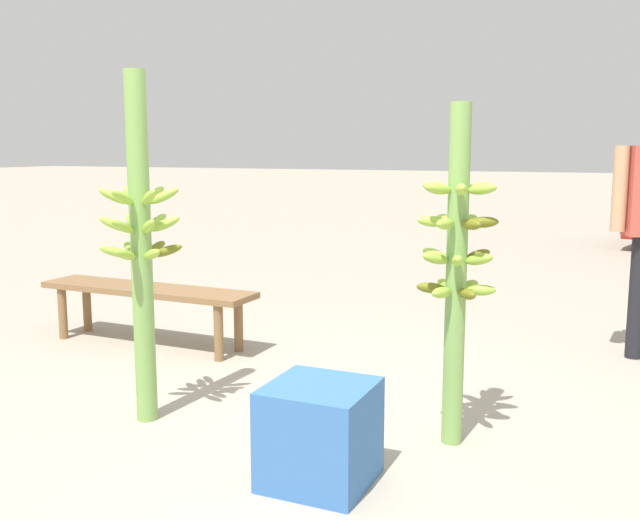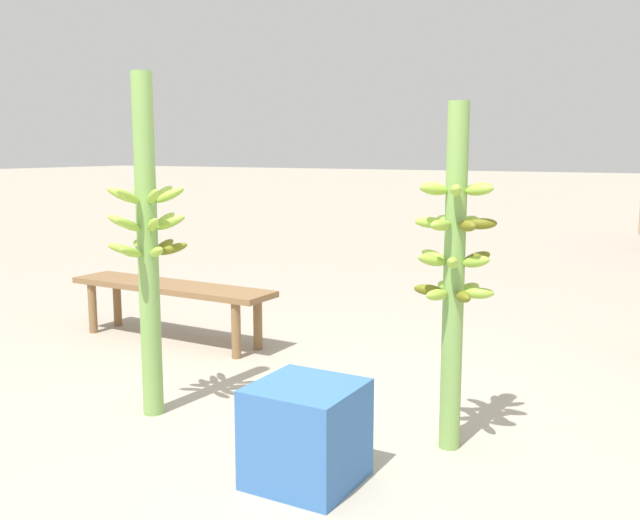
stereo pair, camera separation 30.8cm
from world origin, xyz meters
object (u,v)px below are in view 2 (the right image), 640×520
(banana_stalk_center, at_px, (454,266))
(market_bench, at_px, (171,292))
(banana_stalk_left, at_px, (148,242))
(produce_crate, at_px, (306,433))

(banana_stalk_center, height_order, market_bench, banana_stalk_center)
(banana_stalk_left, relative_size, banana_stalk_center, 1.11)
(banana_stalk_left, distance_m, market_bench, 1.49)
(market_bench, xyz_separation_m, produce_crate, (1.89, -1.39, -0.14))
(banana_stalk_center, xyz_separation_m, produce_crate, (-0.39, -0.60, -0.62))
(produce_crate, bearing_deg, market_bench, 143.82)
(banana_stalk_center, xyz_separation_m, market_bench, (-2.29, 0.79, -0.48))
(banana_stalk_left, height_order, produce_crate, banana_stalk_left)
(banana_stalk_left, relative_size, produce_crate, 4.17)
(banana_stalk_left, bearing_deg, market_bench, 127.00)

